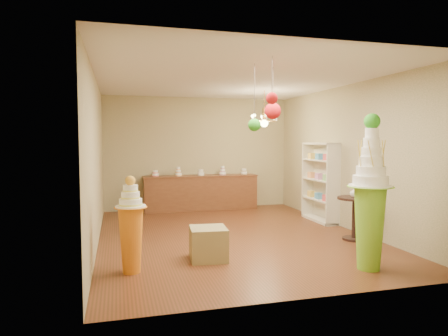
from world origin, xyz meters
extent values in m
plane|color=#532A16|center=(0.00, 0.00, 0.00)|extent=(6.50, 6.50, 0.00)
plane|color=beige|center=(0.00, 0.00, 3.00)|extent=(6.50, 6.50, 0.00)
cube|color=tan|center=(0.00, 3.25, 1.50)|extent=(5.00, 0.04, 3.00)
cube|color=tan|center=(0.00, -3.25, 1.50)|extent=(5.00, 0.04, 3.00)
cube|color=tan|center=(-2.50, 0.00, 1.50)|extent=(0.04, 6.50, 3.00)
cube|color=tan|center=(2.50, 0.00, 1.50)|extent=(0.04, 6.50, 3.00)
cone|color=#79BF29|center=(1.33, -2.50, 0.60)|extent=(0.48, 0.48, 1.19)
cylinder|color=white|center=(1.33, -2.50, 1.21)|extent=(0.65, 0.65, 0.03)
cylinder|color=white|center=(1.33, -2.50, 1.29)|extent=(0.53, 0.53, 0.13)
cylinder|color=white|center=(1.33, -2.50, 1.42)|extent=(0.44, 0.44, 0.13)
cylinder|color=white|center=(1.33, -2.50, 1.56)|extent=(0.36, 0.36, 0.13)
cylinder|color=white|center=(1.33, -2.50, 1.69)|extent=(0.29, 0.29, 0.13)
cylinder|color=white|center=(1.33, -2.50, 1.82)|extent=(0.24, 0.24, 0.13)
cylinder|color=white|center=(1.33, -2.50, 1.96)|extent=(0.20, 0.20, 0.13)
sphere|color=green|center=(1.33, -2.50, 2.12)|extent=(0.22, 0.22, 0.22)
cone|color=orange|center=(-1.97, -1.76, 0.46)|extent=(0.40, 0.40, 0.92)
cylinder|color=white|center=(-1.97, -1.76, 0.93)|extent=(0.49, 0.49, 0.03)
cylinder|color=white|center=(-1.97, -1.76, 1.00)|extent=(0.36, 0.36, 0.10)
cylinder|color=white|center=(-1.97, -1.76, 1.09)|extent=(0.29, 0.29, 0.10)
cylinder|color=white|center=(-1.97, -1.76, 1.19)|extent=(0.23, 0.23, 0.10)
sphere|color=gold|center=(-1.97, -1.76, 1.30)|extent=(0.14, 0.14, 0.14)
cube|color=olive|center=(-0.80, -1.45, 0.25)|extent=(0.60, 0.60, 0.50)
cube|color=brown|center=(0.00, 2.97, 0.45)|extent=(3.00, 0.50, 0.90)
cube|color=brown|center=(0.00, 2.97, 0.91)|extent=(3.04, 0.54, 0.03)
cylinder|color=white|center=(-1.20, 2.97, 1.00)|extent=(0.18, 0.18, 0.16)
cylinder|color=white|center=(-0.60, 2.97, 1.04)|extent=(0.18, 0.18, 0.24)
cylinder|color=white|center=(0.00, 2.97, 1.00)|extent=(0.18, 0.18, 0.16)
cylinder|color=white|center=(0.60, 2.97, 1.04)|extent=(0.18, 0.18, 0.24)
cylinder|color=white|center=(1.20, 2.97, 1.00)|extent=(0.18, 0.18, 0.16)
cube|color=beige|center=(2.48, 0.80, 0.90)|extent=(0.04, 1.20, 1.80)
cube|color=beige|center=(2.32, 0.80, 0.50)|extent=(0.30, 1.14, 0.03)
cube|color=beige|center=(2.32, 0.80, 0.95)|extent=(0.30, 1.14, 0.03)
cube|color=beige|center=(2.32, 0.80, 1.40)|extent=(0.30, 1.14, 0.03)
cylinder|color=black|center=(2.10, -0.94, 0.02)|extent=(0.55, 0.55, 0.04)
cylinder|color=black|center=(2.10, -0.94, 0.39)|extent=(0.11, 0.11, 0.78)
cylinder|color=black|center=(2.10, -0.94, 0.78)|extent=(0.83, 0.83, 0.04)
imported|color=beige|center=(2.10, -0.94, 0.89)|extent=(0.18, 0.18, 0.18)
cylinder|color=#3B312B|center=(0.24, -1.49, 2.66)|extent=(0.01, 0.01, 0.69)
sphere|color=#B61417|center=(0.24, -1.49, 2.31)|extent=(0.26, 0.26, 0.26)
cylinder|color=#3B312B|center=(-0.13, -1.68, 2.54)|extent=(0.01, 0.01, 0.92)
sphere|color=green|center=(-0.13, -1.68, 2.08)|extent=(0.19, 0.19, 0.19)
cylinder|color=#3B312B|center=(-0.08, -2.24, 2.71)|extent=(0.01, 0.01, 0.57)
sphere|color=#B61417|center=(-0.08, -2.24, 2.43)|extent=(0.16, 0.16, 0.16)
cylinder|color=gold|center=(1.17, 1.34, 2.75)|extent=(0.02, 0.02, 0.50)
cylinder|color=gold|center=(1.17, 1.34, 2.45)|extent=(0.10, 0.10, 0.30)
sphere|color=#FAEE89|center=(1.17, 1.34, 2.25)|extent=(0.18, 0.18, 0.18)
camera|label=1|loc=(-2.14, -7.40, 1.86)|focal=32.00mm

